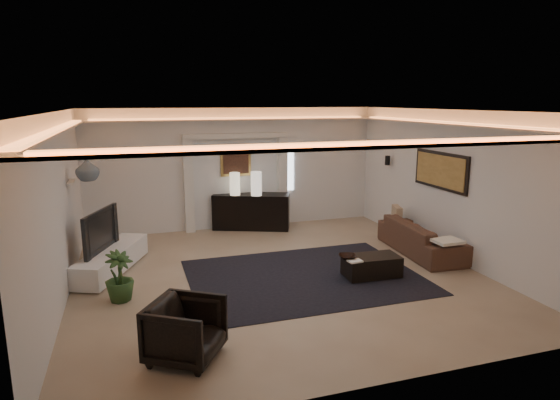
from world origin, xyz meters
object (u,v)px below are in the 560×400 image
object	(u,v)px
armchair	(186,330)
coffee_table	(372,266)
sofa	(421,238)
console	(251,212)

from	to	relation	value
armchair	coffee_table	bearing A→B (deg)	-30.44
sofa	armchair	world-z (taller)	armchair
console	armchair	xyz separation A→B (m)	(-2.23, -5.55, -0.03)
sofa	coffee_table	distance (m)	1.85
sofa	armchair	distance (m)	5.72
console	sofa	bearing A→B (deg)	-23.87
console	coffee_table	size ratio (longest dim) A/B	1.89
console	coffee_table	world-z (taller)	console
coffee_table	armchair	bearing A→B (deg)	-150.35
console	armchair	size ratio (longest dim) A/B	2.25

